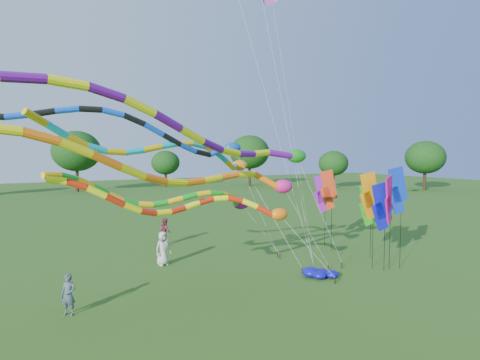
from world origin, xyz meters
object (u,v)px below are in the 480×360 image
person_b (68,295)px  person_c (165,231)px  tube_kite_red (208,206)px  tube_kite_orange (189,172)px  blue_nylon_heap (317,271)px  person_a (163,248)px

person_b → person_c: size_ratio=0.87×
tube_kite_red → person_c: size_ratio=6.58×
tube_kite_red → person_b: 6.15m
tube_kite_red → person_b: size_ratio=7.53×
tube_kite_orange → person_c: 12.55m
blue_nylon_heap → person_a: size_ratio=0.83×
person_c → blue_nylon_heap: bearing=-158.0°
tube_kite_red → person_b: tube_kite_red is taller
tube_kite_orange → blue_nylon_heap: size_ratio=10.68×
tube_kite_red → blue_nylon_heap: tube_kite_red is taller
tube_kite_orange → person_c: size_ratio=9.05×
tube_kite_red → tube_kite_orange: tube_kite_orange is taller
tube_kite_red → tube_kite_orange: bearing=-151.1°
blue_nylon_heap → person_a: (-6.12, 5.49, 0.70)m
tube_kite_orange → person_a: tube_kite_orange is taller
person_a → person_c: size_ratio=1.02×
person_a → person_c: (1.63, 4.55, -0.02)m
tube_kite_orange → person_c: tube_kite_orange is taller
blue_nylon_heap → person_a: person_a is taller
tube_kite_red → person_a: size_ratio=6.46×
tube_kite_orange → person_c: bearing=65.1°
tube_kite_orange → person_b: tube_kite_orange is taller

